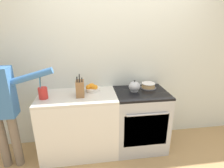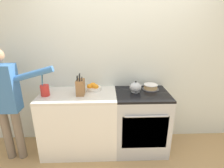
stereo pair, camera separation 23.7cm
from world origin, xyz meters
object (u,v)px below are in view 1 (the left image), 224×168
layer_cake (148,86)px  knife_block (80,88)px  utensil_crock (43,93)px  fruit_bowl (92,88)px  person_baker (1,103)px  tea_kettle (135,86)px  stove_range (140,120)px

layer_cake → knife_block: 1.03m
utensil_crock → fruit_bowl: utensil_crock is taller
layer_cake → person_baker: (-1.96, -0.30, -0.01)m
tea_kettle → fruit_bowl: 0.61m
utensil_crock → layer_cake: bearing=7.1°
fruit_bowl → tea_kettle: bearing=-7.9°
stove_range → fruit_bowl: size_ratio=4.28×
fruit_bowl → person_baker: (-1.11, -0.29, -0.02)m
utensil_crock → person_baker: 0.48m
layer_cake → tea_kettle: (-0.24, -0.09, 0.03)m
stove_range → tea_kettle: (-0.09, 0.05, 0.53)m
utensil_crock → stove_range: bearing=1.8°
knife_block → utensil_crock: utensil_crock is taller
stove_range → person_baker: 1.87m
tea_kettle → fruit_bowl: bearing=172.1°
fruit_bowl → stove_range: bearing=-10.9°
utensil_crock → fruit_bowl: (0.64, 0.18, -0.03)m
stove_range → knife_block: knife_block is taller
knife_block → fruit_bowl: bearing=42.7°
stove_range → knife_block: size_ratio=3.00×
tea_kettle → person_baker: bearing=-173.3°
knife_block → utensil_crock: (-0.48, -0.02, -0.03)m
stove_range → layer_cake: layer_cake is taller
tea_kettle → person_baker: person_baker is taller
fruit_bowl → knife_block: bearing=-137.3°
stove_range → tea_kettle: size_ratio=4.48×
stove_range → utensil_crock: 1.44m
stove_range → tea_kettle: 0.54m
utensil_crock → person_baker: person_baker is taller
layer_cake → utensil_crock: bearing=-172.9°
fruit_bowl → person_baker: 1.15m
layer_cake → tea_kettle: size_ratio=1.21×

